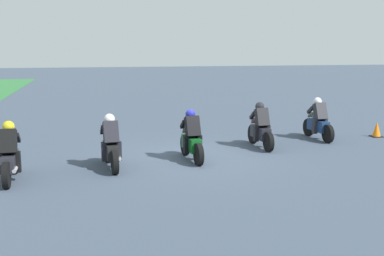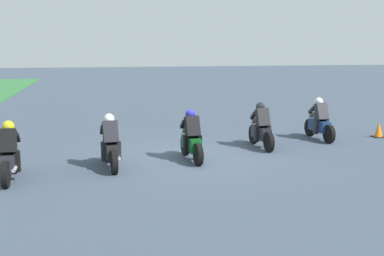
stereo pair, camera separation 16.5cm
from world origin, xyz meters
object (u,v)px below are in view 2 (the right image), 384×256
(rider_lane_a, at_px, (320,122))
(traffic_cone, at_px, (379,130))
(rider_lane_c, at_px, (191,139))
(rider_lane_d, at_px, (110,146))
(rider_lane_b, at_px, (261,129))
(rider_lane_e, at_px, (9,156))

(rider_lane_a, xyz_separation_m, traffic_cone, (-0.02, -2.34, -0.36))
(rider_lane_c, distance_m, rider_lane_d, 2.43)
(rider_lane_a, distance_m, rider_lane_d, 7.97)
(rider_lane_a, height_order, traffic_cone, rider_lane_a)
(rider_lane_b, distance_m, traffic_cone, 4.96)
(rider_lane_d, relative_size, rider_lane_e, 1.00)
(rider_lane_c, relative_size, rider_lane_d, 1.00)
(rider_lane_c, bearing_deg, traffic_cone, -78.66)
(rider_lane_a, xyz_separation_m, rider_lane_d, (-2.70, 7.50, 0.00))
(rider_lane_c, height_order, rider_lane_d, same)
(traffic_cone, bearing_deg, rider_lane_b, 100.47)
(rider_lane_c, xyz_separation_m, rider_lane_e, (-1.24, 4.91, 0.00))
(rider_lane_b, height_order, traffic_cone, rider_lane_b)
(traffic_cone, bearing_deg, rider_lane_c, 106.40)
(rider_lane_c, distance_m, traffic_cone, 7.80)
(rider_lane_d, bearing_deg, rider_lane_c, -84.46)
(rider_lane_e, bearing_deg, rider_lane_d, -74.17)
(rider_lane_c, distance_m, rider_lane_e, 5.07)
(rider_lane_b, height_order, rider_lane_d, same)
(rider_lane_b, distance_m, rider_lane_c, 2.91)
(traffic_cone, bearing_deg, rider_lane_e, 105.54)
(rider_lane_e, bearing_deg, rider_lane_b, -72.34)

